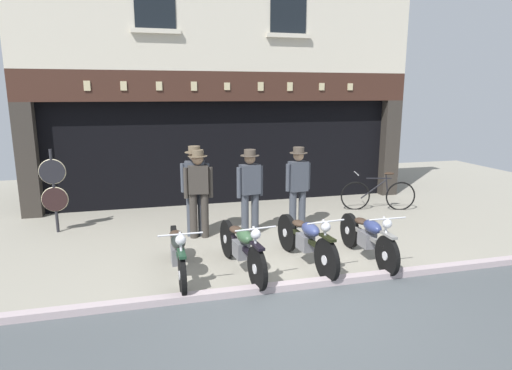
{
  "coord_description": "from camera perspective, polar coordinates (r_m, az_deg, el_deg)",
  "views": [
    {
      "loc": [
        -1.99,
        -5.44,
        2.78
      ],
      "look_at": [
        0.1,
        2.65,
        1.01
      ],
      "focal_mm": 30.33,
      "sensor_mm": 36.0,
      "label": 1
    }
  ],
  "objects": [
    {
      "name": "assistant_far_right",
      "position": [
        8.52,
        -8.01,
        -0.13
      ],
      "size": [
        0.55,
        0.37,
        1.8
      ],
      "rotation": [
        0.0,
        0.0,
        2.97
      ],
      "color": "#3D424C",
      "rests_on": "ground"
    },
    {
      "name": "motorcycle_left",
      "position": [
        6.81,
        -10.27,
        -8.62
      ],
      "size": [
        0.62,
        1.98,
        0.9
      ],
      "rotation": [
        0.0,
        0.0,
        3.15
      ],
      "color": "black",
      "rests_on": "ground"
    },
    {
      "name": "motorcycle_center",
      "position": [
        7.19,
        6.59,
        -7.17
      ],
      "size": [
        0.62,
        2.06,
        0.93
      ],
      "rotation": [
        0.0,
        0.0,
        3.25
      ],
      "color": "black",
      "rests_on": "ground"
    },
    {
      "name": "ground",
      "position": [
        5.64,
        8.73,
        -18.19
      ],
      "size": [
        21.57,
        22.0,
        0.18
      ],
      "color": "gray"
    },
    {
      "name": "salesman_left",
      "position": [
        8.41,
        -7.59,
        -0.52
      ],
      "size": [
        0.56,
        0.37,
        1.74
      ],
      "rotation": [
        0.0,
        0.0,
        3.04
      ],
      "color": "#38332D",
      "rests_on": "ground"
    },
    {
      "name": "motorcycle_center_right",
      "position": [
        7.57,
        14.52,
        -6.59
      ],
      "size": [
        0.62,
        1.94,
        0.91
      ],
      "rotation": [
        0.0,
        0.0,
        3.13
      ],
      "color": "black",
      "rests_on": "ground"
    },
    {
      "name": "shopkeeper_center",
      "position": [
        8.52,
        -0.81,
        -0.34
      ],
      "size": [
        0.55,
        0.37,
        1.72
      ],
      "rotation": [
        0.0,
        0.0,
        3.33
      ],
      "color": "#3D424C",
      "rests_on": "ground"
    },
    {
      "name": "shop_facade",
      "position": [
        12.63,
        -5.42,
        7.28
      ],
      "size": [
        9.87,
        4.42,
        6.58
      ],
      "color": "black",
      "rests_on": "ground"
    },
    {
      "name": "tyre_sign_pole",
      "position": [
        9.56,
        -25.12,
        -0.18
      ],
      "size": [
        0.51,
        0.06,
        1.71
      ],
      "color": "#232328",
      "rests_on": "ground"
    },
    {
      "name": "motorcycle_center_left",
      "position": [
        6.86,
        -1.92,
        -8.13
      ],
      "size": [
        0.62,
        2.04,
        0.92
      ],
      "rotation": [
        0.0,
        0.0,
        3.26
      ],
      "color": "black",
      "rests_on": "ground"
    },
    {
      "name": "leaning_bicycle",
      "position": [
        10.91,
        15.83,
        -1.22
      ],
      "size": [
        1.75,
        0.65,
        0.95
      ],
      "rotation": [
        0.0,
        0.0,
        1.3
      ],
      "color": "black",
      "rests_on": "ground"
    },
    {
      "name": "salesman_right",
      "position": [
        8.98,
        5.55,
        0.22
      ],
      "size": [
        0.56,
        0.37,
        1.71
      ],
      "rotation": [
        0.0,
        0.0,
        3.29
      ],
      "color": "#3D424C",
      "rests_on": "ground"
    },
    {
      "name": "advert_board_near",
      "position": [
        11.45,
        3.41,
        6.35
      ],
      "size": [
        0.65,
        0.03,
        1.01
      ],
      "color": "silver"
    }
  ]
}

